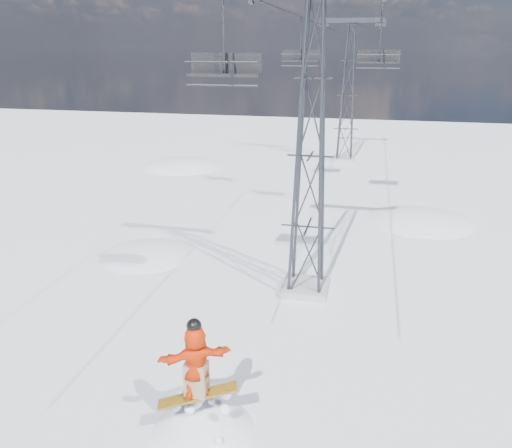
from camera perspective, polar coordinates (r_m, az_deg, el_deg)
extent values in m
plane|color=white|center=(13.93, -2.59, -22.12)|extent=(120.00, 120.00, 0.00)
sphere|color=white|center=(27.99, -11.20, -18.03)|extent=(16.00, 16.00, 16.00)
sphere|color=white|center=(33.84, 16.51, -15.02)|extent=(20.00, 20.00, 20.00)
sphere|color=white|center=(45.30, -7.68, -6.34)|extent=(22.00, 22.00, 22.00)
cube|color=#999999|center=(20.28, 5.67, -7.23)|extent=(1.80, 1.80, 0.30)
cube|color=#999999|center=(44.00, 10.00, 7.32)|extent=(1.80, 1.80, 0.30)
cube|color=#32343B|center=(43.09, 10.92, 21.89)|extent=(5.00, 0.35, 0.35)
cube|color=#32343B|center=(43.25, 7.77, 21.78)|extent=(0.80, 0.25, 0.50)
cube|color=#32343B|center=(43.03, 14.04, 21.42)|extent=(0.80, 0.25, 0.50)
cylinder|color=black|center=(29.85, 5.02, 22.56)|extent=(0.06, 51.00, 0.06)
cylinder|color=black|center=(29.54, 14.17, 22.11)|extent=(0.06, 51.00, 0.06)
cube|color=gold|center=(12.84, -6.69, -18.89)|extent=(1.96, 0.96, 0.49)
imported|color=#FF400B|center=(12.26, -6.88, -15.32)|extent=(1.82, 1.34, 1.91)
cube|color=#877853|center=(12.56, -6.78, -17.25)|extent=(0.66, 0.61, 0.88)
sphere|color=black|center=(11.75, -7.07, -11.58)|extent=(0.36, 0.36, 0.36)
cylinder|color=black|center=(15.18, -3.75, 21.08)|extent=(0.09, 0.09, 2.36)
cube|color=black|center=(15.20, -3.65, 16.62)|extent=(2.15, 0.48, 0.09)
cube|color=black|center=(15.41, -3.42, 17.86)|extent=(2.15, 0.06, 0.59)
cylinder|color=black|center=(14.96, -3.93, 15.54)|extent=(2.15, 0.06, 0.06)
cylinder|color=black|center=(14.87, -4.05, 18.00)|extent=(2.15, 0.05, 0.05)
cylinder|color=black|center=(27.13, 14.00, 19.94)|extent=(0.08, 0.08, 2.33)
cube|color=black|center=(27.14, 13.79, 17.49)|extent=(2.12, 0.48, 0.08)
cube|color=black|center=(27.37, 13.85, 18.16)|extent=(2.12, 0.06, 0.58)
cylinder|color=black|center=(26.89, 13.75, 16.91)|extent=(2.12, 0.06, 0.06)
cylinder|color=black|center=(26.82, 13.86, 18.26)|extent=(2.12, 0.05, 0.05)
cylinder|color=black|center=(30.45, 5.14, 20.28)|extent=(0.09, 0.09, 2.35)
cube|color=black|center=(30.46, 5.07, 18.07)|extent=(2.13, 0.48, 0.09)
cube|color=black|center=(30.68, 5.15, 18.68)|extent=(2.13, 0.06, 0.59)
cylinder|color=black|center=(30.20, 4.98, 17.56)|extent=(2.13, 0.06, 0.06)
cylinder|color=black|center=(30.13, 5.00, 18.77)|extent=(2.13, 0.05, 0.05)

